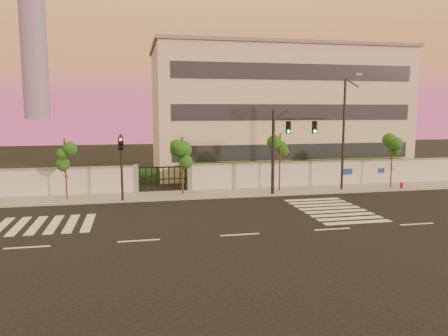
{
  "coord_description": "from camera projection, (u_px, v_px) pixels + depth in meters",
  "views": [
    {
      "loc": [
        -5.11,
        -20.66,
        6.25
      ],
      "look_at": [
        0.43,
        6.0,
        2.59
      ],
      "focal_mm": 35.0,
      "sensor_mm": 36.0,
      "label": 1
    }
  ],
  "objects": [
    {
      "name": "ground",
      "position": [
        240.0,
        235.0,
        21.91
      ],
      "size": [
        120.0,
        120.0,
        0.0
      ],
      "primitive_type": "plane",
      "color": "black",
      "rests_on": "ground"
    },
    {
      "name": "sidewalk",
      "position": [
        206.0,
        194.0,
        32.09
      ],
      "size": [
        60.0,
        3.0,
        0.15
      ],
      "primitive_type": "cube",
      "color": "gray",
      "rests_on": "ground"
    },
    {
      "name": "perimeter_wall",
      "position": [
        204.0,
        177.0,
        33.43
      ],
      "size": [
        60.0,
        0.36,
        2.2
      ],
      "color": "#BABCC1",
      "rests_on": "ground"
    },
    {
      "name": "hedge_row",
      "position": [
        211.0,
        175.0,
        36.34
      ],
      "size": [
        41.0,
        4.25,
        1.8
      ],
      "color": "black",
      "rests_on": "ground"
    },
    {
      "name": "institutional_building",
      "position": [
        275.0,
        110.0,
        44.23
      ],
      "size": [
        24.4,
        12.4,
        12.25
      ],
      "color": "beige",
      "rests_on": "ground"
    },
    {
      "name": "distant_skyscraper",
      "position": [
        32.0,
        19.0,
        272.22
      ],
      "size": [
        16.0,
        16.0,
        118.0
      ],
      "color": "slate",
      "rests_on": "ground"
    },
    {
      "name": "road_markings",
      "position": [
        198.0,
        218.0,
        25.23
      ],
      "size": [
        57.0,
        7.62,
        0.02
      ],
      "color": "silver",
      "rests_on": "ground"
    },
    {
      "name": "street_tree_c",
      "position": [
        65.0,
        155.0,
        29.46
      ],
      "size": [
        1.34,
        1.07,
        4.32
      ],
      "color": "#382314",
      "rests_on": "ground"
    },
    {
      "name": "street_tree_d",
      "position": [
        183.0,
        153.0,
        31.45
      ],
      "size": [
        1.61,
        1.28,
        4.26
      ],
      "color": "#382314",
      "rests_on": "ground"
    },
    {
      "name": "street_tree_e",
      "position": [
        280.0,
        149.0,
        32.8
      ],
      "size": [
        1.37,
        1.09,
        4.49
      ],
      "color": "#382314",
      "rests_on": "ground"
    },
    {
      "name": "street_tree_f",
      "position": [
        392.0,
        149.0,
        34.27
      ],
      "size": [
        1.33,
        1.06,
        4.3
      ],
      "color": "#382314",
      "rests_on": "ground"
    },
    {
      "name": "traffic_signal_main",
      "position": [
        284.0,
        142.0,
        31.43
      ],
      "size": [
        3.93,
        0.38,
        6.22
      ],
      "rotation": [
        0.0,
        0.0,
        0.02
      ],
      "color": "black",
      "rests_on": "ground"
    },
    {
      "name": "traffic_signal_secondary",
      "position": [
        121.0,
        159.0,
        29.13
      ],
      "size": [
        0.36,
        0.34,
        4.62
      ],
      "rotation": [
        0.0,
        0.0,
        -0.12
      ],
      "color": "black",
      "rests_on": "ground"
    },
    {
      "name": "streetlight_east",
      "position": [
        345.0,
        130.0,
        32.76
      ],
      "size": [
        0.52,
        2.11,
        8.78
      ],
      "color": "black",
      "rests_on": "ground"
    },
    {
      "name": "fire_hydrant",
      "position": [
        402.0,
        186.0,
        33.87
      ],
      "size": [
        0.26,
        0.25,
        0.68
      ],
      "rotation": [
        0.0,
        0.0,
        0.04
      ],
      "color": "red",
      "rests_on": "ground"
    }
  ]
}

